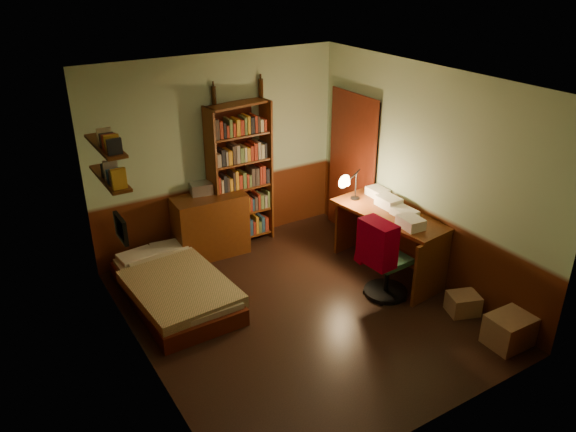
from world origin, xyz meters
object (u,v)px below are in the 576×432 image
dresser (210,225)px  cardboard_box_b (463,304)px  cardboard_box_a (509,330)px  bookshelf (240,176)px  desk_lamp (356,179)px  bed (174,280)px  office_chair (388,259)px  mini_stereo (201,188)px  desk (388,242)px

dresser → cardboard_box_b: size_ratio=2.86×
dresser → cardboard_box_a: size_ratio=2.12×
bookshelf → desk_lamp: size_ratio=3.51×
bookshelf → cardboard_box_b: size_ratio=5.96×
bed → office_chair: (2.18, -1.22, 0.21)m
mini_stereo → cardboard_box_a: size_ratio=0.61×
cardboard_box_a → bookshelf: bearing=110.4°
office_chair → cardboard_box_b: (0.49, -0.75, -0.36)m
desk_lamp → cardboard_box_b: desk_lamp is taller
bed → desk_lamp: (2.43, -0.24, 0.84)m
bookshelf → cardboard_box_b: bearing=-72.8°
cardboard_box_b → mini_stereo: bearing=123.1°
desk_lamp → bookshelf: bearing=125.2°
cardboard_box_a → cardboard_box_b: size_ratio=1.35×
bed → desk: bearing=-18.0°
desk → cardboard_box_a: (0.09, -1.81, -0.24)m
office_chair → cardboard_box_b: size_ratio=2.89×
desk → cardboard_box_a: bearing=-94.3°
cardboard_box_a → office_chair: bearing=108.3°
bed → office_chair: size_ratio=1.87×
dresser → office_chair: bearing=-53.4°
dresser → bookshelf: size_ratio=0.48×
desk → office_chair: (-0.37, -0.42, 0.07)m
mini_stereo → cardboard_box_b: mini_stereo is taller
bed → cardboard_box_a: 3.71m
bed → cardboard_box_b: (2.67, -1.96, -0.15)m
mini_stereo → office_chair: (1.39, -2.14, -0.44)m
bed → desk_lamp: 2.58m
dresser → desk: bearing=-40.1°
office_chair → cardboard_box_a: size_ratio=2.14×
cardboard_box_a → cardboard_box_b: (0.03, 0.64, -0.05)m
bookshelf → cardboard_box_a: (1.30, -3.49, -0.82)m
office_chair → dresser: bearing=120.3°
cardboard_box_b → dresser: bearing=123.7°
desk → cardboard_box_a: size_ratio=3.43×
mini_stereo → office_chair: 2.59m
bed → bookshelf: bookshelf is taller
bed → mini_stereo: size_ratio=6.55×
bookshelf → cardboard_box_a: size_ratio=4.42×
bed → desk_lamp: desk_lamp is taller
cardboard_box_b → cardboard_box_a: bearing=-92.7°
mini_stereo → dresser: bearing=-61.2°
desk_lamp → office_chair: desk_lamp is taller
dresser → desk_lamp: 2.02m
desk_lamp → office_chair: bearing=-113.1°
dresser → cardboard_box_b: 3.33m
dresser → desk: dresser is taller
desk_lamp → cardboard_box_b: bearing=-90.8°
mini_stereo → office_chair: size_ratio=0.29×
desk_lamp → cardboard_box_a: bearing=-93.7°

